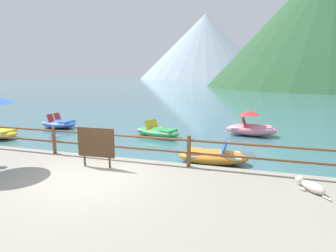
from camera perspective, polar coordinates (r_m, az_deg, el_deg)
ground_plane at (r=46.46m, az=11.64°, el=6.90°), size 200.00×200.00×0.00m
promenade_dock at (r=6.40m, az=-26.69°, el=-17.94°), size 28.00×8.00×0.40m
dock_railing at (r=8.99m, az=-10.69°, el=-3.29°), size 23.92×0.12×0.95m
sign_board at (r=8.38m, az=-14.69°, el=-3.46°), size 1.18×0.09×1.19m
dog_resting at (r=7.50m, az=27.45°, el=-10.96°), size 0.66×0.93×0.26m
pedal_boat_0 at (r=17.26m, az=-21.63°, el=0.48°), size 2.21×1.51×0.81m
pedal_boat_2 at (r=13.82m, az=-2.19°, el=-1.19°), size 2.72×1.87×0.81m
pedal_boat_3 at (r=14.65m, az=16.86°, el=-0.30°), size 2.54×1.21×1.28m
pedal_boat_4 at (r=9.91m, az=9.23°, el=-6.21°), size 2.54×1.36×0.83m
cliff_headland at (r=73.30m, az=29.11°, el=17.76°), size 52.46×52.46×28.63m
distant_peak at (r=143.43m, az=7.58°, el=15.92°), size 64.47×64.47×31.20m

